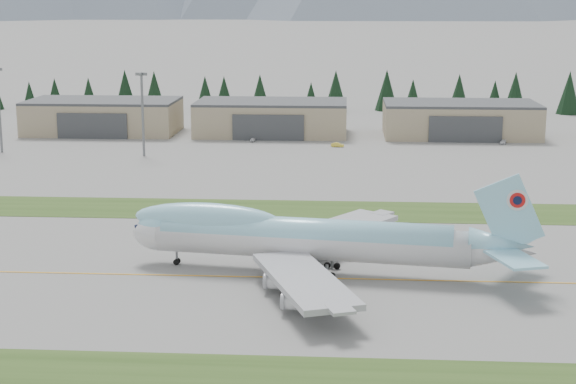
# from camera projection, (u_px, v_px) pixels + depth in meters

# --- Properties ---
(ground) EXTENTS (7000.00, 7000.00, 0.00)m
(ground) POSITION_uv_depth(u_px,v_px,m) (288.00, 278.00, 137.14)
(ground) COLOR slate
(ground) RESTS_ON ground
(grass_strip_near) EXTENTS (400.00, 14.00, 0.08)m
(grass_strip_near) POSITION_uv_depth(u_px,v_px,m) (266.00, 380.00, 100.09)
(grass_strip_near) COLOR #2D491A
(grass_strip_near) RESTS_ON ground
(grass_strip_far) EXTENTS (400.00, 18.00, 0.08)m
(grass_strip_far) POSITION_uv_depth(u_px,v_px,m) (302.00, 211.00, 181.02)
(grass_strip_far) COLOR #2D491A
(grass_strip_far) RESTS_ON ground
(taxiway_line_main) EXTENTS (400.00, 0.40, 0.02)m
(taxiway_line_main) POSITION_uv_depth(u_px,v_px,m) (288.00, 278.00, 137.14)
(taxiway_line_main) COLOR orange
(taxiway_line_main) RESTS_ON ground
(boeing_747_freighter) EXTENTS (65.89, 56.13, 17.29)m
(boeing_747_freighter) POSITION_uv_depth(u_px,v_px,m) (306.00, 238.00, 138.65)
(boeing_747_freighter) COLOR silver
(boeing_747_freighter) RESTS_ON ground
(hangar_left) EXTENTS (48.00, 26.60, 10.80)m
(hangar_left) POSITION_uv_depth(u_px,v_px,m) (103.00, 116.00, 286.59)
(hangar_left) COLOR #9B906C
(hangar_left) RESTS_ON ground
(hangar_center) EXTENTS (48.00, 26.60, 10.80)m
(hangar_center) POSITION_uv_depth(u_px,v_px,m) (272.00, 118.00, 283.10)
(hangar_center) COLOR #9B906C
(hangar_center) RESTS_ON ground
(hangar_right) EXTENTS (48.00, 26.60, 10.80)m
(hangar_right) POSITION_uv_depth(u_px,v_px,m) (460.00, 119.00, 279.30)
(hangar_right) COLOR #9B906C
(hangar_right) RESTS_ON ground
(floodlight_masts) EXTENTS (184.68, 9.07, 23.84)m
(floodlight_masts) POSITION_uv_depth(u_px,v_px,m) (166.00, 98.00, 243.82)
(floodlight_masts) COLOR slate
(floodlight_masts) RESTS_ON ground
(service_vehicle_a) EXTENTS (1.64, 3.50, 1.16)m
(service_vehicle_a) POSITION_uv_depth(u_px,v_px,m) (253.00, 142.00, 269.23)
(service_vehicle_a) COLOR silver
(service_vehicle_a) RESTS_ON ground
(service_vehicle_b) EXTENTS (4.02, 2.16, 1.26)m
(service_vehicle_b) POSITION_uv_depth(u_px,v_px,m) (337.00, 147.00, 259.60)
(service_vehicle_b) COLOR yellow
(service_vehicle_b) RESTS_ON ground
(service_vehicle_c) EXTENTS (2.81, 4.36, 1.17)m
(service_vehicle_c) POSITION_uv_depth(u_px,v_px,m) (503.00, 144.00, 264.53)
(service_vehicle_c) COLOR silver
(service_vehicle_c) RESTS_ON ground
(conifer_belt) EXTENTS (273.32, 15.81, 16.41)m
(conifer_belt) POSITION_uv_depth(u_px,v_px,m) (330.00, 92.00, 341.62)
(conifer_belt) COLOR black
(conifer_belt) RESTS_ON ground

